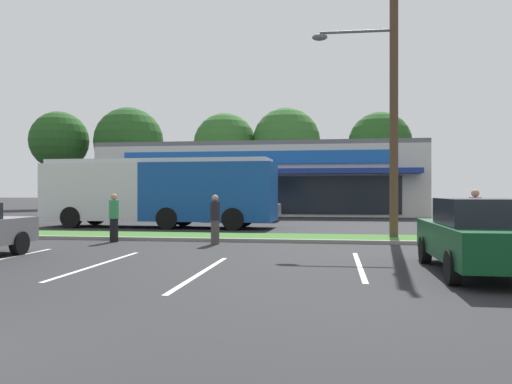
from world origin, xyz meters
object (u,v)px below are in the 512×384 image
(car_1, at_px, (243,208))
(pedestrian_mid, at_px, (215,219))
(city_bus, at_px, (159,190))
(pedestrian_by_pole, at_px, (114,218))
(car_0, at_px, (481,236))
(utility_pole, at_px, (390,85))
(pedestrian_near_bench, at_px, (475,219))

(car_1, bearing_deg, pedestrian_mid, -84.14)
(city_bus, xyz_separation_m, pedestrian_by_pole, (0.82, -6.94, -0.94))
(car_0, xyz_separation_m, car_1, (-8.19, 17.80, -0.06))
(car_0, relative_size, pedestrian_mid, 2.88)
(city_bus, bearing_deg, utility_pole, 155.90)
(utility_pole, relative_size, pedestrian_by_pole, 6.26)
(utility_pole, bearing_deg, city_bus, 154.27)
(pedestrian_mid, bearing_deg, pedestrian_near_bench, 54.69)
(pedestrian_by_pole, bearing_deg, pedestrian_near_bench, -31.97)
(car_1, bearing_deg, car_0, -65.29)
(car_0, xyz_separation_m, pedestrian_mid, (-6.89, 5.09, 0.01))
(utility_pole, relative_size, car_0, 2.21)
(city_bus, xyz_separation_m, pedestrian_near_bench, (12.53, -7.06, -0.87))
(car_1, relative_size, pedestrian_mid, 2.56)
(utility_pole, xyz_separation_m, pedestrian_mid, (-5.80, -2.23, -4.69))
(car_1, bearing_deg, utility_pole, -55.86)
(pedestrian_near_bench, bearing_deg, car_0, 145.89)
(car_0, xyz_separation_m, pedestrian_near_bench, (1.23, 5.18, 0.10))
(utility_pole, height_order, car_0, utility_pole)
(car_0, relative_size, pedestrian_by_pole, 2.83)
(car_1, xyz_separation_m, pedestrian_by_pole, (-2.29, -12.50, 0.08))
(city_bus, distance_m, car_0, 16.68)
(pedestrian_mid, bearing_deg, car_1, 149.90)
(city_bus, relative_size, car_1, 2.71)
(car_0, relative_size, car_1, 1.12)
(utility_pole, relative_size, city_bus, 0.92)
(car_0, bearing_deg, car_1, 24.71)
(utility_pole, bearing_deg, pedestrian_mid, -158.98)
(pedestrian_by_pole, bearing_deg, pedestrian_mid, -34.84)
(city_bus, height_order, pedestrian_by_pole, city_bus)
(utility_pole, xyz_separation_m, pedestrian_by_pole, (-9.40, -2.01, -4.67))
(city_bus, relative_size, car_0, 2.41)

